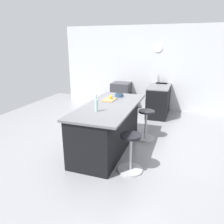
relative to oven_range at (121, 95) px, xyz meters
The scene contains 11 objects.
ground_plane 2.91m from the oven_range, 15.32° to the left, with size 8.12×8.12×0.00m, color gray.
interior_partition_left 1.23m from the oven_range, 114.71° to the left, with size 0.15×5.73×2.68m.
sink_cabinet 1.30m from the oven_range, 90.19° to the left, with size 1.91×0.60×1.18m.
oven_range is the anchor object (origin of this frame).
kitchen_island 2.99m from the oven_range, 11.35° to the left, with size 2.23×1.00×0.94m.
stool_by_window 2.56m from the oven_range, 29.61° to the left, with size 0.44×0.44×0.68m.
stool_middle 3.85m from the oven_range, 19.17° to the left, with size 0.44×0.44×0.68m.
cutting_board 2.66m from the oven_range, 11.09° to the left, with size 0.36×0.24×0.02m, color tan.
apple_yellow 2.59m from the oven_range, 11.50° to the left, with size 0.08×0.08×0.08m, color gold.
water_bottle 3.51m from the oven_range, ahead, with size 0.06×0.06×0.31m.
fruit_bowl 2.33m from the oven_range, 15.46° to the left, with size 0.19×0.19×0.07m.
Camera 1 is at (4.06, 1.28, 2.12)m, focal length 34.54 mm.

